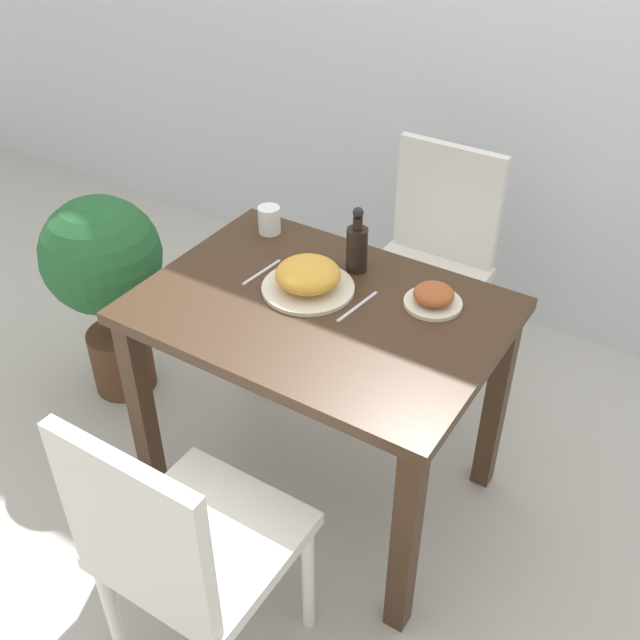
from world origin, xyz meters
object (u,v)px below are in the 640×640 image
Objects in this scene: potted_plant_left at (105,273)px; chair_far at (430,257)px; drink_cup at (269,220)px; sauce_bottle at (357,246)px; food_plate at (308,278)px; chair_near at (180,545)px; side_plate at (433,297)px.

chair_far is at bearing 37.77° from potted_plant_left.
chair_far is 1.16m from potted_plant_left.
drink_cup is 0.35m from sauce_bottle.
food_plate reaches higher than potted_plant_left.
chair_far is at bearing 83.27° from food_plate.
chair_near is 1.45m from chair_far.
food_plate is at bearing -96.73° from chair_far.
chair_far is 5.50× the size of side_plate.
food_plate is 0.34× the size of potted_plant_left.
sauce_bottle is (-0.27, 0.05, 0.05)m from side_plate.
potted_plant_left is (-0.55, -0.24, -0.26)m from drink_cup.
food_plate is at bearing -79.63° from chair_near.
chair_near is 1.13× the size of potted_plant_left.
sauce_bottle is at bearing -85.33° from chair_near.
side_plate is at bearing -65.61° from chair_far.
chair_far is 1.13× the size of potted_plant_left.
drink_cup is 0.43× the size of sauce_bottle.
chair_near and chair_far have the same top height.
chair_near is 1.22m from potted_plant_left.
chair_far reaches higher than drink_cup.
side_plate is 0.79× the size of sauce_bottle.
potted_plant_left is at bearing -178.21° from food_plate.
food_plate is 1.30× the size of sauce_bottle.
sauce_bottle is 0.26× the size of potted_plant_left.
potted_plant_left is (-0.84, -0.03, -0.26)m from food_plate.
food_plate is 0.36m from side_plate.
chair_far is 0.66m from drink_cup.
side_plate is 1.86× the size of drink_cup.
chair_near is at bearing -87.71° from chair_far.
side_plate is at bearing 20.06° from food_plate.
sauce_bottle is (0.06, 0.17, 0.04)m from food_plate.
potted_plant_left is (-1.18, -0.15, -0.25)m from side_plate.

